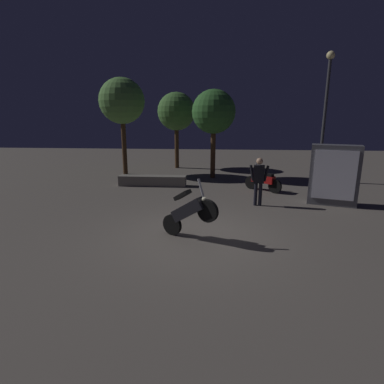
{
  "coord_description": "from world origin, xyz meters",
  "views": [
    {
      "loc": [
        0.46,
        -7.7,
        3.16
      ],
      "look_at": [
        -0.17,
        0.77,
        1.0
      ],
      "focal_mm": 29.28,
      "sensor_mm": 36.0,
      "label": 1
    }
  ],
  "objects_px": {
    "motorcycle_black_foreground": "(189,212)",
    "streetlamp_near": "(326,103)",
    "kiosk_billboard": "(334,175)",
    "person_rider_beside": "(259,177)",
    "motorcycle_red_parked_left": "(263,181)"
  },
  "relations": [
    {
      "from": "motorcycle_black_foreground",
      "to": "streetlamp_near",
      "type": "height_order",
      "value": "streetlamp_near"
    },
    {
      "from": "kiosk_billboard",
      "to": "person_rider_beside",
      "type": "bearing_deg",
      "value": 23.24
    },
    {
      "from": "person_rider_beside",
      "to": "streetlamp_near",
      "type": "distance_m",
      "value": 5.95
    },
    {
      "from": "person_rider_beside",
      "to": "motorcycle_red_parked_left",
      "type": "bearing_deg",
      "value": -3.51
    },
    {
      "from": "motorcycle_red_parked_left",
      "to": "person_rider_beside",
      "type": "relative_size",
      "value": 0.82
    },
    {
      "from": "streetlamp_near",
      "to": "kiosk_billboard",
      "type": "height_order",
      "value": "streetlamp_near"
    },
    {
      "from": "motorcycle_red_parked_left",
      "to": "streetlamp_near",
      "type": "distance_m",
      "value": 4.72
    },
    {
      "from": "motorcycle_black_foreground",
      "to": "motorcycle_red_parked_left",
      "type": "bearing_deg",
      "value": 94.38
    },
    {
      "from": "motorcycle_black_foreground",
      "to": "streetlamp_near",
      "type": "xyz_separation_m",
      "value": [
        5.51,
        7.36,
        2.83
      ]
    },
    {
      "from": "motorcycle_black_foreground",
      "to": "motorcycle_red_parked_left",
      "type": "xyz_separation_m",
      "value": [
        2.63,
        5.32,
        -0.31
      ]
    },
    {
      "from": "streetlamp_near",
      "to": "motorcycle_red_parked_left",
      "type": "bearing_deg",
      "value": -144.59
    },
    {
      "from": "motorcycle_red_parked_left",
      "to": "kiosk_billboard",
      "type": "bearing_deg",
      "value": 177.22
    },
    {
      "from": "motorcycle_black_foreground",
      "to": "kiosk_billboard",
      "type": "height_order",
      "value": "kiosk_billboard"
    },
    {
      "from": "person_rider_beside",
      "to": "kiosk_billboard",
      "type": "height_order",
      "value": "kiosk_billboard"
    },
    {
      "from": "streetlamp_near",
      "to": "kiosk_billboard",
      "type": "distance_m",
      "value": 4.68
    }
  ]
}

